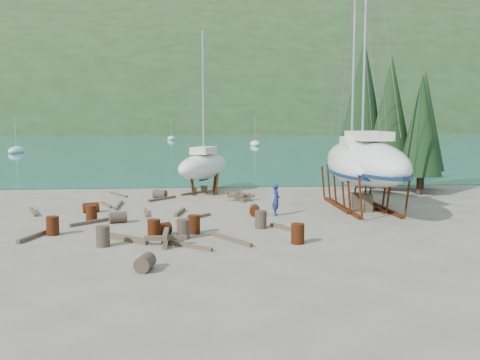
{
  "coord_description": "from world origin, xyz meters",
  "views": [
    {
      "loc": [
        -1.85,
        -26.59,
        5.39
      ],
      "look_at": [
        0.6,
        3.0,
        1.97
      ],
      "focal_mm": 40.0,
      "sensor_mm": 36.0,
      "label": 1
    }
  ],
  "objects": [
    {
      "name": "timber_15",
      "position": [
        -6.62,
        6.46,
        0.07
      ],
      "size": [
        0.2,
        3.16,
        0.15
      ],
      "primitive_type": "cube",
      "rotation": [
        0.0,
        0.0,
        0.02
      ],
      "color": "brown",
      "rests_on": "ground"
    },
    {
      "name": "far_house_right",
      "position": [
        30.0,
        190.0,
        2.92
      ],
      "size": [
        6.6,
        5.6,
        5.6
      ],
      "color": "beige",
      "rests_on": "ground"
    },
    {
      "name": "timber_6",
      "position": [
        1.07,
        10.87,
        0.1
      ],
      "size": [
        1.76,
        1.29,
        0.19
      ],
      "primitive_type": "cube",
      "rotation": [
        0.0,
        0.0,
        0.97
      ],
      "color": "brown",
      "rests_on": "ground"
    },
    {
      "name": "drum_1",
      "position": [
        -3.69,
        -7.84,
        0.29
      ],
      "size": [
        0.75,
        0.98,
        0.58
      ],
      "primitive_type": "cylinder",
      "rotation": [
        1.57,
        0.0,
        2.93
      ],
      "color": "#2D2823",
      "rests_on": "ground"
    },
    {
      "name": "timber_4",
      "position": [
        -4.67,
        3.54,
        0.09
      ],
      "size": [
        0.44,
        2.11,
        0.17
      ],
      "primitive_type": "cube",
      "rotation": [
        0.0,
        0.0,
        0.13
      ],
      "color": "brown",
      "rests_on": "ground"
    },
    {
      "name": "bay_water",
      "position": [
        0.0,
        315.0,
        0.01
      ],
      "size": [
        700.0,
        700.0,
        0.0
      ],
      "primitive_type": "plane",
      "color": "#176D73",
      "rests_on": "ground"
    },
    {
      "name": "drum_10",
      "position": [
        -1.97,
        -1.79,
        0.44
      ],
      "size": [
        0.58,
        0.58,
        0.88
      ],
      "primitive_type": "cylinder",
      "color": "#5E2510",
      "rests_on": "ground"
    },
    {
      "name": "timber_17",
      "position": [
        -7.4,
        6.65,
        0.08
      ],
      "size": [
        1.02,
        1.98,
        0.16
      ],
      "primitive_type": "cube",
      "rotation": [
        0.0,
        0.0,
        0.43
      ],
      "color": "brown",
      "rests_on": "ground"
    },
    {
      "name": "drum_6",
      "position": [
        1.4,
        2.68,
        0.29
      ],
      "size": [
        0.66,
        0.93,
        0.58
      ],
      "primitive_type": "cylinder",
      "rotation": [
        1.57,
        0.0,
        -0.1
      ],
      "color": "#5E2510",
      "rests_on": "ground"
    },
    {
      "name": "timber_pile_aft",
      "position": [
        1.12,
        8.23,
        0.3
      ],
      "size": [
        1.8,
        1.8,
        0.6
      ],
      "color": "brown",
      "rests_on": "ground"
    },
    {
      "name": "timber_10",
      "position": [
        -4.13,
        8.9,
        0.08
      ],
      "size": [
        1.77,
        1.93,
        0.16
      ],
      "primitive_type": "cube",
      "rotation": [
        0.0,
        0.0,
        2.41
      ],
      "color": "brown",
      "rests_on": "ground"
    },
    {
      "name": "drum_0",
      "position": [
        -8.51,
        -1.57,
        0.44
      ],
      "size": [
        0.58,
        0.58,
        0.88
      ],
      "primitive_type": "cylinder",
      "color": "#5E2510",
      "rests_on": "ground"
    },
    {
      "name": "drum_2",
      "position": [
        -7.92,
        4.43,
        0.29
      ],
      "size": [
        1.03,
        0.87,
        0.58
      ],
      "primitive_type": "cylinder",
      "rotation": [
        1.57,
        0.0,
        1.96
      ],
      "color": "#5E2510",
      "rests_on": "ground"
    },
    {
      "name": "drum_13",
      "position": [
        -3.77,
        -2.69,
        0.44
      ],
      "size": [
        0.58,
        0.58,
        0.88
      ],
      "primitive_type": "cylinder",
      "color": "#5E2510",
      "rests_on": "ground"
    },
    {
      "name": "cypress_mid_right",
      "position": [
        14.0,
        10.0,
        4.92
      ],
      "size": [
        3.06,
        3.06,
        8.5
      ],
      "color": "black",
      "rests_on": "ground"
    },
    {
      "name": "far_hill",
      "position": [
        0.0,
        320.0,
        0.0
      ],
      "size": [
        800.0,
        360.0,
        110.0
      ],
      "primitive_type": "ellipsoid",
      "color": "#24371B",
      "rests_on": "ground"
    },
    {
      "name": "drum_15",
      "position": [
        -5.91,
        1.16,
        0.29
      ],
      "size": [
        1.01,
        0.81,
        0.58
      ],
      "primitive_type": "cylinder",
      "rotation": [
        1.57,
        0.0,
        1.86
      ],
      "color": "#2D2823",
      "rests_on": "ground"
    },
    {
      "name": "timber_12",
      "position": [
        -7.28,
        1.03,
        0.08
      ],
      "size": [
        1.88,
        1.79,
        0.17
      ],
      "primitive_type": "cube",
      "rotation": [
        0.0,
        0.0,
        2.33
      ],
      "color": "brown",
      "rests_on": "ground"
    },
    {
      "name": "timber_9",
      "position": [
        -2.04,
        11.53,
        0.08
      ],
      "size": [
        1.83,
        1.76,
        0.15
      ],
      "primitive_type": "cube",
      "rotation": [
        0.0,
        0.0,
        2.34
      ],
      "color": "brown",
      "rests_on": "ground"
    },
    {
      "name": "timber_7",
      "position": [
        2.33,
        -1.11,
        0.09
      ],
      "size": [
        1.0,
        1.45,
        0.17
      ],
      "primitive_type": "cube",
      "rotation": [
        0.0,
        0.0,
        0.56
      ],
      "color": "brown",
      "rests_on": "ground"
    },
    {
      "name": "timber_16",
      "position": [
        -4.96,
        -3.07,
        0.11
      ],
      "size": [
        2.1,
        1.74,
        0.23
      ],
      "primitive_type": "cube",
      "rotation": [
        0.0,
        0.0,
        0.9
      ],
      "color": "brown",
      "rests_on": "ground"
    },
    {
      "name": "drum_16",
      "position": [
        -5.8,
        -4.03,
        0.44
      ],
      "size": [
        0.58,
        0.58,
        0.88
      ],
      "primitive_type": "cylinder",
      "color": "#2D2823",
      "rests_on": "ground"
    },
    {
      "name": "cypress_far_right",
      "position": [
        15.5,
        13.0,
        5.21
      ],
      "size": [
        3.24,
        3.24,
        9.0
      ],
      "color": "black",
      "rests_on": "ground"
    },
    {
      "name": "timber_5",
      "position": [
        -0.37,
        -3.43,
        0.08
      ],
      "size": [
        1.78,
        2.69,
        0.16
      ],
      "primitive_type": "cube",
      "rotation": [
        0.0,
        0.0,
        0.56
      ],
      "color": "brown",
      "rests_on": "ground"
    },
    {
      "name": "timber_1",
      "position": [
        8.07,
        3.64,
        0.1
      ],
      "size": [
        1.97,
        0.85,
        0.19
      ],
      "primitive_type": "cube",
      "rotation": [
        0.0,
        0.0,
        1.91
      ],
      "color": "brown",
      "rests_on": "ground"
    },
    {
      "name": "timber_0",
      "position": [
        -7.32,
        11.22,
        0.07
      ],
      "size": [
        1.58,
        2.27,
        0.14
      ],
      "primitive_type": "cube",
      "rotation": [
        0.0,
        0.0,
        0.59
      ],
      "color": "brown",
      "rests_on": "ground"
    },
    {
      "name": "drum_12",
      "position": [
        -3.5,
        -1.99,
        0.29
      ],
      "size": [
        1.05,
        0.96,
        0.58
      ],
      "primitive_type": "cylinder",
      "rotation": [
        1.57,
        0.0,
        2.14
      ],
      "color": "#5E2510",
      "rests_on": "ground"
    },
    {
      "name": "far_house_center",
      "position": [
        -20.0,
        190.0,
        2.92
      ],
      "size": [
        6.6,
        5.6,
        5.6
      ],
      "color": "beige",
      "rests_on": "ground"
    },
    {
      "name": "drum_5",
      "position": [
        1.32,
        -0.82,
        0.44
      ],
      "size": [
        0.58,
        0.58,
        0.88
      ],
      "primitive_type": "cylinder",
      "color": "#2D2823",
      "rests_on": "ground"
    },
    {
      "name": "timber_2",
      "position": [
        -11.13,
        4.4,
        0.09
      ],
      "size": [
        1.13,
        2.38,
        0.19
      ],
      "primitive_type": "cube",
      "rotation": [
        0.0,
        0.0,
        0.39
      ],
      "color": "brown",
      "rests_on": "ground"
    },
    {
      "name": "timber_3",
      "position": [
        -2.28,
        -4.46,
        0.07
      ],
      "size": [
        2.2,
        1.79,
        0.15
      ],
      "primitive_type": "cube",
      "rotation": [
        0.0,
        0.0,
        0.9
      ],
      "color": "brown",
      "rests_on": "ground"
    },
    {
      "name": "drum_8",
      "position": [
        -7.33,
        1.51,
        0.44
      ],
      "size": [
        0.58,
        0.58,
        0.88
      ],
      "primitive_type": "cylinder",
      "color": "#5E2510",
      "rests_on": "ground"
    },
    {
      "name": "moored_boat_mid",
      "position": [
        10.0,
        80.0,
        0.39
      ],
      "size": [
        2.0,
        5.0,
        6.05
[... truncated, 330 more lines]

